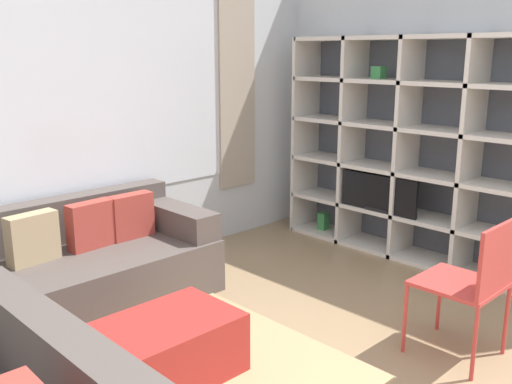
# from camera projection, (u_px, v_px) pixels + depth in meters

# --- Properties ---
(wall_back) EXTENTS (5.78, 0.11, 2.70)m
(wall_back) POSITION_uv_depth(u_px,v_px,m) (99.00, 108.00, 4.50)
(wall_back) COLOR silver
(wall_back) RESTS_ON ground_plane
(wall_right) EXTENTS (0.07, 4.22, 2.70)m
(wall_right) POSITION_uv_depth(u_px,v_px,m) (426.00, 103.00, 5.00)
(wall_right) COLOR silver
(wall_right) RESTS_ON ground_plane
(shelving_unit) EXTENTS (0.40, 2.35, 1.92)m
(shelving_unit) POSITION_uv_depth(u_px,v_px,m) (408.00, 150.00, 4.99)
(shelving_unit) COLOR #515660
(shelving_unit) RESTS_ON ground_plane
(couch_main) EXTENTS (2.06, 0.93, 0.74)m
(couch_main) POSITION_uv_depth(u_px,v_px,m) (67.00, 272.00, 4.00)
(couch_main) COLOR #564C47
(couch_main) RESTS_ON ground_plane
(ottoman) EXTENTS (0.79, 0.54, 0.36)m
(ottoman) POSITION_uv_depth(u_px,v_px,m) (166.00, 350.00, 3.16)
(ottoman) COLOR #A82823
(ottoman) RESTS_ON ground_plane
(folding_chair) EXTENTS (0.44, 0.46, 0.86)m
(folding_chair) POSITION_uv_depth(u_px,v_px,m) (474.00, 277.00, 3.30)
(folding_chair) COLOR #CC3D38
(folding_chair) RESTS_ON ground_plane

